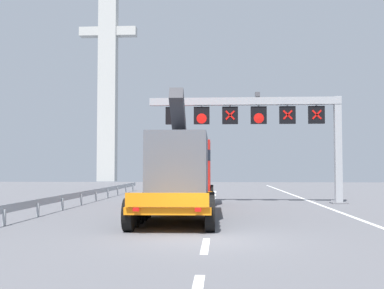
{
  "coord_description": "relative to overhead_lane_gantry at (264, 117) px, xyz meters",
  "views": [
    {
      "loc": [
        0.51,
        -14.1,
        2.11
      ],
      "look_at": [
        -0.91,
        10.47,
        3.32
      ],
      "focal_mm": 44.38,
      "sensor_mm": 36.0,
      "label": 1
    }
  ],
  "objects": [
    {
      "name": "ground",
      "position": [
        -3.22,
        -14.43,
        -5.15
      ],
      "size": [
        112.0,
        112.0,
        0.0
      ],
      "primitive_type": "plane",
      "color": "#5B5B60"
    },
    {
      "name": "heavy_haul_truck_orange",
      "position": [
        -4.47,
        -5.43,
        -3.16
      ],
      "size": [
        3.15,
        14.09,
        5.3
      ],
      "color": "orange",
      "rests_on": "ground"
    },
    {
      "name": "edge_line_right",
      "position": [
        2.98,
        -2.43,
        -5.15
      ],
      "size": [
        0.2,
        63.0,
        0.01
      ],
      "primitive_type": "cube",
      "color": "silver",
      "rests_on": "ground"
    },
    {
      "name": "overhead_lane_gantry",
      "position": [
        0.0,
        0.0,
        0.0
      ],
      "size": [
        11.7,
        0.9,
        6.65
      ],
      "color": "#9EA0A5",
      "rests_on": "ground"
    },
    {
      "name": "guardrail_left",
      "position": [
        -10.57,
        -0.46,
        -4.59
      ],
      "size": [
        0.13,
        31.93,
        0.76
      ],
      "color": "#999EA3",
      "rests_on": "ground"
    },
    {
      "name": "lane_markings",
      "position": [
        -3.09,
        -3.61,
        -5.15
      ],
      "size": [
        0.2,
        36.24,
        0.01
      ],
      "color": "silver",
      "rests_on": "ground"
    },
    {
      "name": "bridge_pylon_distant",
      "position": [
        -20.25,
        44.66,
        14.27
      ],
      "size": [
        9.0,
        2.0,
        38.06
      ],
      "color": "#B7B7B2",
      "rests_on": "ground"
    }
  ]
}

